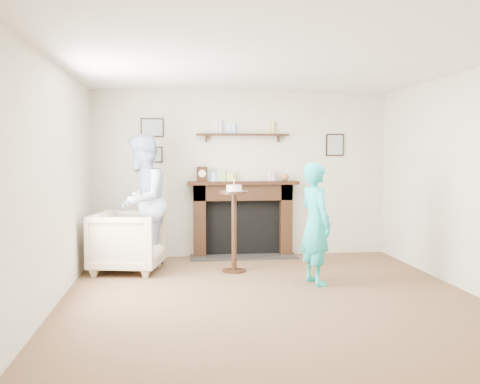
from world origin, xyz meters
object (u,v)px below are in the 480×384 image
Objects in this scene: man at (143,267)px; pedestal_table at (234,215)px; armchair at (129,272)px; woman at (315,283)px.

pedestal_table is (1.22, -0.41, 0.76)m from man.
armchair is 0.30m from man.
man reaches higher than woman.
armchair is 2.47m from woman.
pedestal_table is (1.39, -0.16, 0.76)m from armchair.
armchair is 0.61× the size of woman.
man is at bearing 46.11° from woman.
pedestal_table is at bearing 85.05° from man.
woman is at bearing 74.28° from man.
woman is at bearing -101.22° from armchair.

